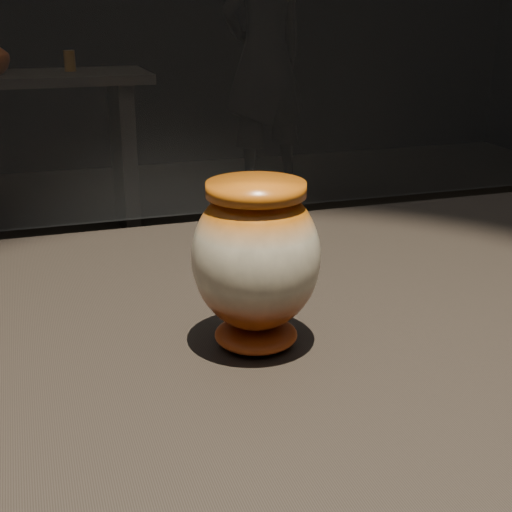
# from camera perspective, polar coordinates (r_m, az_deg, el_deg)

# --- Properties ---
(main_vase) EXTENTS (0.15, 0.15, 0.18)m
(main_vase) POSITION_cam_1_polar(r_m,az_deg,el_deg) (0.74, 0.00, -0.24)
(main_vase) COLOR maroon
(main_vase) RESTS_ON display_plinth
(back_vase_right) EXTENTS (0.06, 0.06, 0.11)m
(back_vase_right) POSITION_cam_1_polar(r_m,az_deg,el_deg) (4.09, -14.68, 14.87)
(back_vase_right) COLOR #915715
(back_vase_right) RESTS_ON back_shelf
(visitor) EXTENTS (0.77, 0.62, 1.83)m
(visitor) POSITION_cam_1_polar(r_m,az_deg,el_deg) (4.94, 0.71, 15.72)
(visitor) COLOR black
(visitor) RESTS_ON ground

